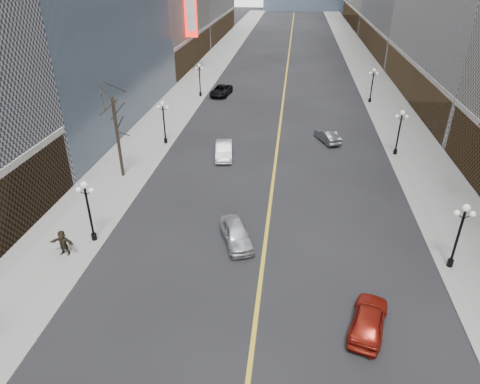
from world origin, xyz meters
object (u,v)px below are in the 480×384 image
(streetlamp_east_2, at_px, (400,128))
(car_sb_mid, at_px, (369,319))
(streetlamp_west_3, at_px, (200,77))
(streetlamp_east_3, at_px, (373,82))
(car_nb_near, at_px, (236,234))
(streetlamp_west_2, at_px, (164,118))
(streetlamp_west_1, at_px, (88,205))
(streetlamp_east_1, at_px, (460,230))
(car_nb_far, at_px, (221,90))
(car_nb_mid, at_px, (224,150))
(car_sb_far, at_px, (328,136))

(streetlamp_east_2, height_order, car_sb_mid, streetlamp_east_2)
(streetlamp_east_2, xyz_separation_m, streetlamp_west_3, (-23.60, 18.00, 0.00))
(streetlamp_east_3, bearing_deg, car_nb_near, -111.55)
(car_nb_near, bearing_deg, streetlamp_west_2, 99.21)
(streetlamp_west_1, bearing_deg, streetlamp_west_2, 90.00)
(streetlamp_east_1, bearing_deg, car_sb_mid, -134.82)
(car_nb_far, bearing_deg, streetlamp_west_3, -149.51)
(car_nb_mid, height_order, car_sb_mid, car_nb_mid)
(car_sb_mid, bearing_deg, streetlamp_west_1, -2.56)
(streetlamp_east_2, xyz_separation_m, car_sb_far, (-6.54, 2.84, -2.25))
(car_nb_far, bearing_deg, car_sb_mid, -64.32)
(streetlamp_west_3, bearing_deg, car_nb_far, 23.87)
(car_nb_near, distance_m, car_sb_mid, 10.55)
(streetlamp_west_2, xyz_separation_m, streetlamp_west_3, (0.00, 18.00, 0.00))
(streetlamp_west_2, height_order, car_nb_far, streetlamp_west_2)
(streetlamp_east_2, distance_m, car_sb_mid, 24.74)
(streetlamp_west_3, height_order, car_nb_mid, streetlamp_west_3)
(car_nb_far, distance_m, car_sb_mid, 45.67)
(streetlamp_east_2, distance_m, car_sb_far, 7.48)
(streetlamp_west_2, bearing_deg, streetlamp_east_3, 37.33)
(streetlamp_east_1, height_order, streetlamp_west_2, same)
(streetlamp_west_2, xyz_separation_m, car_sb_far, (17.06, 2.84, -2.25))
(streetlamp_west_3, relative_size, car_sb_far, 1.14)
(streetlamp_west_3, bearing_deg, car_sb_mid, -67.10)
(car_sb_mid, bearing_deg, streetlamp_west_2, -37.55)
(car_sb_mid, bearing_deg, car_nb_far, -55.01)
(streetlamp_west_1, bearing_deg, car_nb_mid, 66.69)
(car_nb_far, relative_size, car_sb_mid, 1.21)
(car_nb_near, bearing_deg, car_nb_mid, 81.48)
(streetlamp_west_3, xyz_separation_m, car_sb_mid, (17.71, -41.93, -2.18))
(car_sb_mid, distance_m, car_sb_far, 26.77)
(streetlamp_west_2, distance_m, car_sb_mid, 29.85)
(streetlamp_east_2, height_order, car_nb_near, streetlamp_east_2)
(streetlamp_east_3, relative_size, car_nb_mid, 1.01)
(car_nb_near, xyz_separation_m, car_nb_mid, (-3.14, 14.39, 0.00))
(streetlamp_east_3, distance_m, car_sb_far, 16.67)
(streetlamp_east_1, bearing_deg, car_sb_far, 107.43)
(streetlamp_east_2, distance_m, streetlamp_east_3, 18.00)
(car_nb_mid, bearing_deg, streetlamp_west_2, 151.02)
(car_sb_mid, bearing_deg, car_sb_far, -72.66)
(car_sb_far, bearing_deg, car_nb_near, 46.87)
(car_sb_far, bearing_deg, streetlamp_west_2, -13.54)
(streetlamp_west_1, xyz_separation_m, car_sb_mid, (17.71, -5.93, -2.18))
(streetlamp_west_2, relative_size, streetlamp_west_3, 1.00)
(streetlamp_west_2, xyz_separation_m, car_nb_far, (2.80, 19.24, -2.19))
(streetlamp_east_2, relative_size, streetlamp_west_3, 1.00)
(streetlamp_east_3, bearing_deg, car_nb_mid, -129.51)
(streetlamp_west_3, distance_m, car_nb_mid, 21.71)
(streetlamp_west_2, height_order, car_nb_mid, streetlamp_west_2)
(streetlamp_east_1, relative_size, streetlamp_west_3, 1.00)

